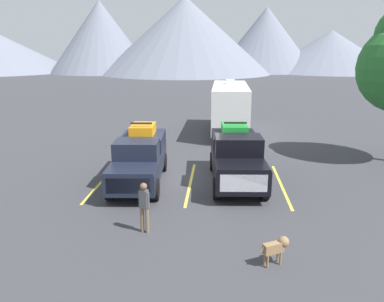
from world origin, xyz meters
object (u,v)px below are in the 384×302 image
Objects in this scene: pickup_truck_a at (140,157)px; pickup_truck_b at (236,156)px; person_a at (144,204)px; camper_trailer_a at (230,106)px; dog at (278,246)px.

pickup_truck_b is at bearing 4.25° from pickup_truck_a.
pickup_truck_a is 4.90m from person_a.
camper_trailer_a is 16.84m from dog.
pickup_truck_b reaches higher than dog.
pickup_truck_b is (4.26, 0.32, 0.04)m from pickup_truck_a.
pickup_truck_a is at bearing -112.00° from camper_trailer_a.
dog is (5.14, -6.36, -0.61)m from pickup_truck_a.
dog is (0.93, -16.76, -1.38)m from camper_trailer_a.
person_a is at bearing -76.72° from pickup_truck_a.
pickup_truck_b reaches higher than pickup_truck_a.
person_a is at bearing 158.36° from dog.
pickup_truck_a reaches higher than person_a.
dog is (4.01, -1.59, -0.43)m from person_a.
pickup_truck_b is at bearing 58.38° from person_a.
pickup_truck_a is at bearing 103.28° from person_a.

